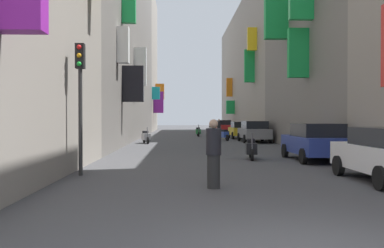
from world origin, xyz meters
The scene contains 17 objects.
ground_plane centered at (0.00, 30.00, 0.00)m, with size 140.00×140.00×0.00m, color #424244.
building_left_mid_a centered at (-8.00, 29.91, 8.41)m, with size 7.26×33.18×16.83m.
building_left_mid_b centered at (-7.99, 53.25, 9.35)m, with size 7.32×13.49×18.73m.
building_right_mid_a centered at (7.98, 19.25, 6.29)m, with size 7.39×15.78×12.57m.
building_right_mid_b centered at (8.00, 43.57, 7.12)m, with size 6.98×32.86×14.25m.
parked_car_yellow centered at (3.62, 30.62, 0.76)m, with size 1.85×4.11×1.43m.
parked_car_grey centered at (3.80, 25.22, 0.80)m, with size 1.95×4.38×1.53m.
parked_car_red centered at (3.70, 45.25, 0.79)m, with size 1.88×4.48×1.51m.
parked_car_blue centered at (3.94, 11.95, 0.79)m, with size 1.98×4.13×1.52m.
scooter_silver centered at (-3.92, 23.92, 0.46)m, with size 0.72×1.83×1.13m.
scooter_green centered at (0.18, 34.83, 0.46)m, with size 0.46×1.90×1.13m.
scooter_white centered at (2.16, 43.95, 0.46)m, with size 0.79×1.71×1.13m.
scooter_blue centered at (1.84, 27.68, 0.46)m, with size 0.78×1.89×1.13m.
scooter_black centered at (1.41, 12.60, 0.46)m, with size 0.56×1.82×1.13m.
pedestrian_crossing centered at (-0.78, 5.34, 0.85)m, with size 0.53×0.53×1.70m.
pedestrian_near_left centered at (2.42, 37.54, 0.81)m, with size 0.54×0.54×1.64m.
traffic_light_near_corner centered at (-4.61, 7.76, 2.72)m, with size 0.26×0.34×3.97m.
Camera 1 is at (-1.63, -4.94, 1.73)m, focal length 39.19 mm.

